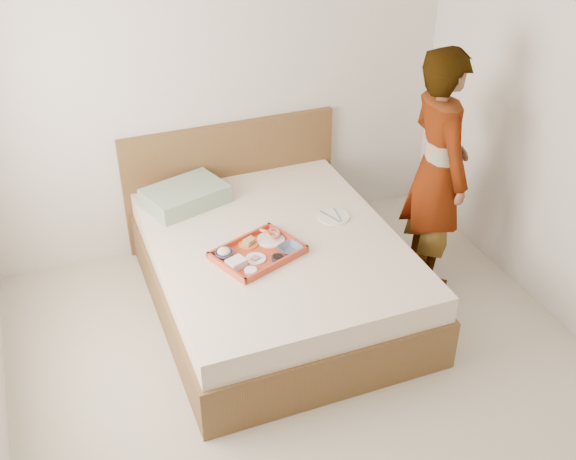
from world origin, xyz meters
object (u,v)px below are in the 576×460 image
Objects in this scene: bed at (276,272)px; tray at (258,252)px; dinner_plate at (334,217)px; person at (437,171)px.

tray reaches higher than bed.
person reaches higher than dinner_plate.
person is at bearing -3.85° from bed.
tray is (-0.17, -0.13, 0.29)m from bed.
person reaches higher than tray.
tray is at bearing -141.33° from bed.
tray is 1.34m from person.
tray is 0.68m from dinner_plate.
bed is at bearing -166.80° from dinner_plate.
bed is 3.80× the size of tray.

